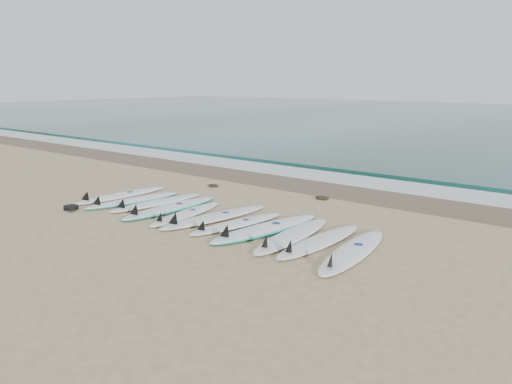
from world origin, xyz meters
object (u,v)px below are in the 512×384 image
Objects in this scene: surfboard_0 at (119,195)px; surfboard_10 at (352,252)px; surfboard_5 at (212,217)px; leash_coil at (71,208)px.

surfboard_0 is 6.40m from surfboard_10.
surfboard_5 is 3.24m from surfboard_10.
surfboard_0 is at bearing 96.90° from leash_coil.
surfboard_0 is 0.93× the size of surfboard_5.
surfboard_5 reaches higher than surfboard_0.
leash_coil is (-2.99, -1.36, -0.01)m from surfboard_5.
surfboard_5 is at bearing 170.31° from surfboard_10.
surfboard_10 is at bearing 11.24° from leash_coil.
leash_coil is (-6.23, -1.24, -0.01)m from surfboard_10.
surfboard_10 is (3.24, -0.12, -0.00)m from surfboard_5.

